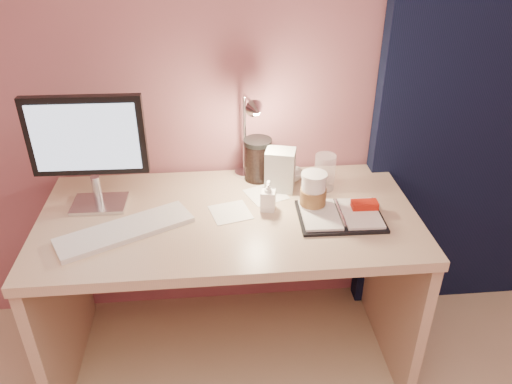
{
  "coord_description": "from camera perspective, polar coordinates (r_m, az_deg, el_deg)",
  "views": [
    {
      "loc": [
        -0.04,
        -0.18,
        1.74
      ],
      "look_at": [
        0.1,
        1.33,
        0.85
      ],
      "focal_mm": 35.0,
      "sensor_mm": 36.0,
      "label": 1
    }
  ],
  "objects": [
    {
      "name": "room",
      "position": [
        2.2,
        22.37,
        12.27
      ],
      "size": [
        3.5,
        3.5,
        3.5
      ],
      "color": "#C6B28E",
      "rests_on": "ground"
    },
    {
      "name": "desk",
      "position": [
        2.05,
        -3.06,
        -6.74
      ],
      "size": [
        1.4,
        0.7,
        0.73
      ],
      "color": "tan",
      "rests_on": "ground"
    },
    {
      "name": "monitor",
      "position": [
        1.88,
        -18.64,
        5.36
      ],
      "size": [
        0.41,
        0.15,
        0.44
      ],
      "rotation": [
        0.0,
        0.0,
        -0.02
      ],
      "color": "silver",
      "rests_on": "desk"
    },
    {
      "name": "keyboard",
      "position": [
        1.81,
        -14.72,
        -4.25
      ],
      "size": [
        0.48,
        0.34,
        0.02
      ],
      "primitive_type": "cube",
      "rotation": [
        0.0,
        0.0,
        0.47
      ],
      "color": "white",
      "rests_on": "desk"
    },
    {
      "name": "planner",
      "position": [
        1.86,
        9.83,
        -2.55
      ],
      "size": [
        0.31,
        0.24,
        0.05
      ],
      "rotation": [
        0.0,
        0.0,
        -0.02
      ],
      "color": "black",
      "rests_on": "desk"
    },
    {
      "name": "paper_a",
      "position": [
        1.87,
        -2.94,
        -2.34
      ],
      "size": [
        0.17,
        0.17,
        0.0
      ],
      "primitive_type": "cube",
      "rotation": [
        0.0,
        0.0,
        0.25
      ],
      "color": "white",
      "rests_on": "desk"
    },
    {
      "name": "paper_c",
      "position": [
        1.98,
        1.15,
        -0.27
      ],
      "size": [
        0.18,
        0.18,
        0.0
      ],
      "primitive_type": "cube",
      "rotation": [
        0.0,
        0.0,
        0.37
      ],
      "color": "white",
      "rests_on": "desk"
    },
    {
      "name": "coffee_cup",
      "position": [
        1.85,
        6.55,
        -0.16
      ],
      "size": [
        0.1,
        0.1,
        0.16
      ],
      "color": "white",
      "rests_on": "desk"
    },
    {
      "name": "clear_cup",
      "position": [
        2.0,
        7.86,
        2.27
      ],
      "size": [
        0.08,
        0.08,
        0.15
      ],
      "primitive_type": "cylinder",
      "color": "white",
      "rests_on": "desk"
    },
    {
      "name": "bowl",
      "position": [
        2.08,
        3.66,
        1.91
      ],
      "size": [
        0.16,
        0.16,
        0.04
      ],
      "primitive_type": "imported",
      "rotation": [
        0.0,
        0.0,
        0.35
      ],
      "color": "silver",
      "rests_on": "desk"
    },
    {
      "name": "lotion_bottle",
      "position": [
        1.85,
        1.38,
        -0.43
      ],
      "size": [
        0.06,
        0.07,
        0.12
      ],
      "primitive_type": "imported",
      "rotation": [
        0.0,
        0.0,
        -0.22
      ],
      "color": "white",
      "rests_on": "desk"
    },
    {
      "name": "dark_jar",
      "position": [
        2.05,
        0.19,
        3.51
      ],
      "size": [
        0.11,
        0.11,
        0.16
      ],
      "primitive_type": "cylinder",
      "color": "black",
      "rests_on": "desk"
    },
    {
      "name": "product_box",
      "position": [
        1.98,
        2.78,
        2.52
      ],
      "size": [
        0.13,
        0.12,
        0.17
      ],
      "primitive_type": "cube",
      "rotation": [
        0.0,
        0.0,
        -0.26
      ],
      "color": "#B1B1AD",
      "rests_on": "desk"
    },
    {
      "name": "desk_lamp",
      "position": [
        1.94,
        -1.76,
        6.85
      ],
      "size": [
        0.12,
        0.23,
        0.38
      ],
      "rotation": [
        0.0,
        0.0,
        0.22
      ],
      "color": "silver",
      "rests_on": "desk"
    }
  ]
}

